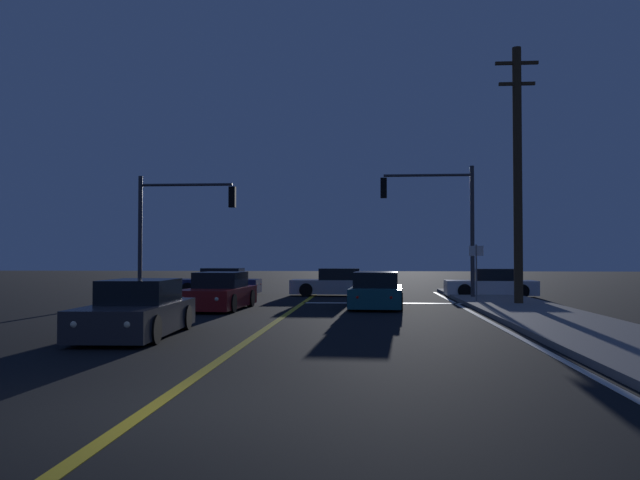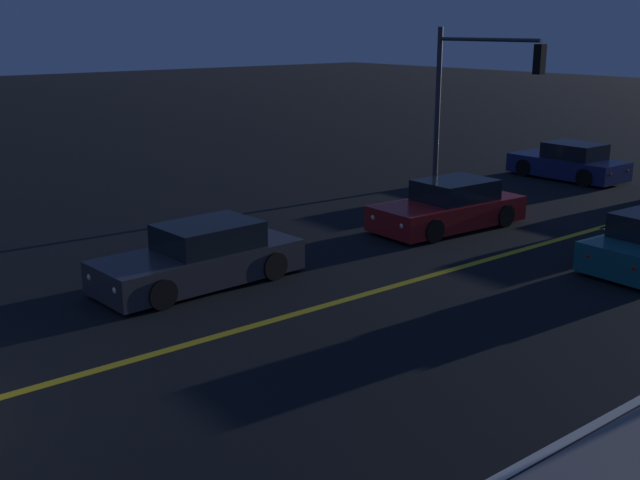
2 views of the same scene
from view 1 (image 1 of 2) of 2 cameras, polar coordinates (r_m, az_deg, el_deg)
ground_plane at (r=8.30m, az=-15.25°, el=-14.57°), size 160.00×160.00×0.00m
sidewalk_right at (r=18.58m, az=21.28°, el=-7.02°), size 3.20×36.29×0.15m
lane_line_center at (r=18.00m, az=-4.32°, el=-7.52°), size 0.20×34.28×0.01m
lane_line_edge_right at (r=18.14m, az=15.63°, el=-7.42°), size 0.16×34.28×0.01m
stop_bar at (r=26.36m, az=5.54°, el=-5.63°), size 6.46×0.50×0.01m
car_lead_oncoming_charcoal at (r=15.96m, az=-15.97°, el=-6.15°), size 2.02×4.69×1.34m
car_distant_tail_navy at (r=32.66m, az=-8.99°, el=-3.82°), size 4.24×1.89×1.34m
car_far_approaching_silver at (r=31.50m, az=1.40°, el=-3.92°), size 4.30×1.95×1.34m
car_following_oncoming_teal at (r=23.94m, az=5.03°, el=-4.66°), size 2.09×4.48×1.34m
car_mid_block_red at (r=23.51m, az=-8.98°, el=-4.70°), size 2.07×4.61×1.34m
car_side_waiting_white at (r=31.56m, az=15.04°, el=-3.86°), size 4.28×1.90×1.34m
traffic_signal_near_right at (r=28.83m, az=10.57°, el=2.61°), size 4.12×0.28×5.93m
traffic_signal_far_left at (r=28.50m, az=-12.72°, el=2.06°), size 4.31×0.28×5.44m
utility_pole_right at (r=25.58m, az=17.21°, el=5.76°), size 1.62×0.34×9.91m
street_sign_corner at (r=26.13m, az=13.76°, el=-2.10°), size 0.56×0.06×2.39m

